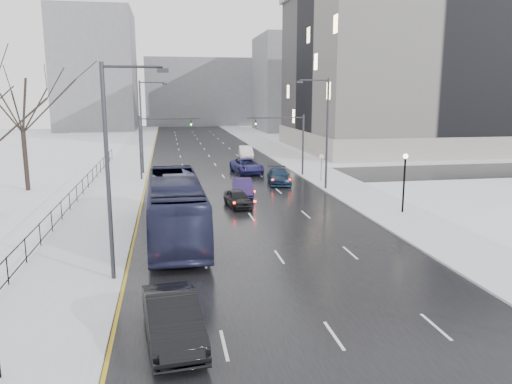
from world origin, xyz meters
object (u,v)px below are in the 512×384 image
sedan_left_near (173,319)px  sedan_center_near (238,198)px  streetlight_r_mid (325,128)px  sedan_right_far (279,176)px  mast_signal_right (293,138)px  sedan_right_distant (246,152)px  streetlight_l_far (143,122)px  bus (175,207)px  streetlight_l_near (112,162)px  sedan_right_near (243,187)px  lamppost_r_mid (405,174)px  sedan_right_cross (247,166)px  mast_signal_left (151,140)px  no_uturn_sign (321,159)px  tree_park_e (28,191)px

sedan_left_near → sedan_center_near: size_ratio=1.32×
streetlight_r_mid → sedan_right_far: size_ratio=1.98×
mast_signal_right → sedan_right_distant: size_ratio=1.32×
sedan_center_near → sedan_right_distant: (5.25, 29.43, 0.15)m
streetlight_l_far → bus: (2.80, -25.28, -3.71)m
streetlight_r_mid → streetlight_l_near: same height
mast_signal_right → sedan_center_near: bearing=-119.9°
sedan_right_near → sedan_right_far: (4.34, 5.07, -0.00)m
lamppost_r_mid → sedan_right_cross: 22.36m
bus → sedan_right_cross: bus is taller
sedan_right_cross → sedan_right_distant: sedan_right_distant is taller
streetlight_l_far → mast_signal_right: bearing=-14.5°
sedan_right_distant → streetlight_r_mid: bearing=-77.4°
streetlight_l_far → sedan_left_near: bearing=-86.4°
lamppost_r_mid → sedan_right_cross: size_ratio=0.74×
streetlight_l_near → bus: streetlight_l_near is taller
bus → sedan_right_distant: bearing=73.7°
sedan_right_near → sedan_right_cross: bearing=82.8°
bus → sedan_right_far: (10.21, 16.89, -1.14)m
sedan_center_near → sedan_right_distant: sedan_right_distant is taller
mast_signal_left → sedan_right_far: (12.17, -4.39, -3.33)m
no_uturn_sign → lamppost_r_mid: bearing=-82.7°
streetlight_l_far → sedan_right_far: (13.01, -8.39, -4.85)m
mast_signal_right → streetlight_r_mid: bearing=-84.0°
tree_park_e → no_uturn_sign: size_ratio=5.00×
sedan_center_near → sedan_right_far: size_ratio=0.77×
mast_signal_left → no_uturn_sign: mast_signal_left is taller
streetlight_l_far → sedan_center_near: streetlight_l_far is taller
sedan_center_near → sedan_right_far: (5.34, 9.22, 0.07)m
sedan_right_near → sedan_right_far: sedan_right_near is taller
tree_park_e → streetlight_r_mid: 27.25m
streetlight_l_near → sedan_right_distant: size_ratio=2.02×
tree_park_e → mast_signal_right: (25.53, 4.00, 4.11)m
mast_signal_right → bus: (-12.69, -21.28, -2.20)m
streetlight_l_far → sedan_right_near: streetlight_l_far is taller
mast_signal_right → sedan_right_distant: bearing=99.3°
sedan_center_near → sedan_right_cross: 16.64m
streetlight_l_far → bus: size_ratio=0.74×
sedan_center_near → streetlight_l_far: bearing=105.5°
mast_signal_left → bus: 21.49m
sedan_right_far → sedan_left_near: bearing=-102.6°
streetlight_l_near → sedan_right_near: bearing=64.9°
mast_signal_left → sedan_center_near: mast_signal_left is taller
streetlight_l_near → sedan_right_cross: streetlight_l_near is taller
sedan_right_near → streetlight_l_near: bearing=-111.5°
streetlight_l_near → sedan_right_distant: streetlight_l_near is taller
lamppost_r_mid → mast_signal_left: (-18.33, 18.00, 1.16)m
sedan_right_near → sedan_right_distant: (4.25, 25.27, 0.08)m
lamppost_r_mid → no_uturn_sign: lamppost_r_mid is taller
streetlight_l_far → sedan_right_distant: 18.14m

